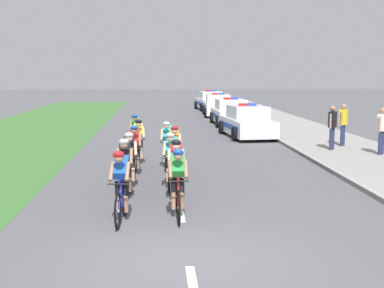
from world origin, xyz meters
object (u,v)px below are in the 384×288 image
at_px(spectator_back, 382,128).
at_px(cyclist_third, 125,168).
at_px(cyclist_eighth, 174,150).
at_px(spectator_closest, 332,124).
at_px(spectator_middle, 343,122).
at_px(cyclist_second, 178,182).
at_px(cyclist_sixth, 171,160).
at_px(police_car_second, 230,113).
at_px(police_car_third, 218,106).
at_px(police_car_nearest, 247,123).
at_px(police_car_furthest, 210,101).
at_px(cyclist_ninth, 139,141).
at_px(cyclist_fourth, 176,169).
at_px(cyclist_tenth, 167,144).
at_px(cyclist_fifth, 129,159).
at_px(cyclist_lead, 121,185).
at_px(cyclist_eleventh, 136,134).
at_px(cyclist_seventh, 135,149).

bearing_deg(spectator_back, cyclist_third, -147.50).
distance_m(cyclist_eighth, spectator_closest, 7.27).
bearing_deg(spectator_middle, cyclist_second, -126.38).
distance_m(cyclist_sixth, police_car_second, 16.53).
bearing_deg(police_car_third, police_car_nearest, -89.99).
relative_size(police_car_second, police_car_furthest, 0.98).
bearing_deg(cyclist_ninth, cyclist_fourth, -78.11).
bearing_deg(cyclist_tenth, police_car_furthest, 81.11).
bearing_deg(cyclist_tenth, cyclist_fifth, -110.29).
bearing_deg(cyclist_third, police_car_second, 73.90).
bearing_deg(police_car_nearest, cyclist_lead, -109.98).
bearing_deg(cyclist_third, cyclist_ninth, 88.16).
xyz_separation_m(cyclist_second, spectator_back, (7.54, 7.20, 0.30)).
xyz_separation_m(cyclist_eleventh, spectator_middle, (8.16, 0.95, 0.30)).
xyz_separation_m(cyclist_seventh, spectator_middle, (8.02, 4.83, 0.30)).
bearing_deg(police_car_second, police_car_third, 90.01).
bearing_deg(cyclist_third, cyclist_fourth, -9.81).
height_order(cyclist_third, cyclist_ninth, same).
height_order(cyclist_seventh, cyclist_ninth, same).
height_order(police_car_furthest, spectator_closest, spectator_closest).
relative_size(cyclist_eighth, police_car_nearest, 0.38).
bearing_deg(police_car_nearest, cyclist_seventh, -118.90).
relative_size(cyclist_sixth, cyclist_eighth, 1.00).
bearing_deg(police_car_nearest, spectator_closest, -64.19).
xyz_separation_m(cyclist_eleventh, spectator_back, (8.76, -1.26, 0.30)).
bearing_deg(spectator_back, cyclist_fifth, -153.52).
relative_size(cyclist_second, police_car_third, 0.39).
relative_size(police_car_second, spectator_closest, 2.64).
bearing_deg(cyclist_fourth, cyclist_tenth, 91.64).
xyz_separation_m(police_car_furthest, spectator_closest, (2.39, -22.05, 0.40)).
height_order(cyclist_seventh, police_car_nearest, police_car_nearest).
distance_m(cyclist_second, spectator_closest, 10.45).
relative_size(police_car_second, spectator_middle, 2.64).
xyz_separation_m(cyclist_second, spectator_middle, (6.93, 9.41, 0.30)).
height_order(cyclist_second, police_car_nearest, police_car_nearest).
bearing_deg(cyclist_eighth, cyclist_seventh, 173.63).
bearing_deg(police_car_furthest, cyclist_seventh, -100.62).
xyz_separation_m(cyclist_tenth, police_car_third, (3.88, 19.38, -0.11)).
bearing_deg(cyclist_second, spectator_middle, 53.62).
bearing_deg(cyclist_sixth, police_car_third, 80.26).
bearing_deg(police_car_second, spectator_back, -72.04).
relative_size(cyclist_tenth, cyclist_eleventh, 1.00).
bearing_deg(cyclist_sixth, cyclist_eighth, 85.19).
xyz_separation_m(cyclist_lead, cyclist_eleventh, (-0.06, 8.66, 0.00)).
bearing_deg(spectator_middle, police_car_second, 108.58).
xyz_separation_m(cyclist_sixth, cyclist_eighth, (0.14, 1.70, 0.00)).
distance_m(police_car_nearest, spectator_closest, 5.51).
bearing_deg(police_car_nearest, spectator_back, -58.60).
relative_size(cyclist_fourth, spectator_back, 1.03).
distance_m(cyclist_second, cyclist_tenth, 5.70).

